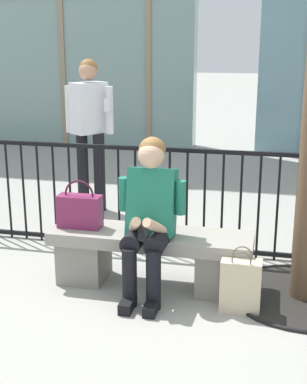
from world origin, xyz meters
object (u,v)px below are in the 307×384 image
bystander_at_railing (90,124)px  shopping_bag (241,285)px  stone_bench (151,253)px  handbag_on_bench (80,210)px  seated_person_with_phone (149,213)px

bystander_at_railing → shopping_bag: bearing=-48.3°
stone_bench → shopping_bag: 0.78m
stone_bench → bystander_at_railing: (-1.12, 1.81, 0.73)m
stone_bench → bystander_at_railing: size_ratio=0.94×
handbag_on_bench → shopping_bag: 1.39m
seated_person_with_phone → handbag_on_bench: (-0.60, 0.12, -0.06)m
handbag_on_bench → bystander_at_railing: (-0.54, 1.82, 0.41)m
shopping_bag → stone_bench: bearing=159.5°
bystander_at_railing → stone_bench: bearing=-58.1°
handbag_on_bench → bystander_at_railing: bystander_at_railing is taller
handbag_on_bench → bystander_at_railing: bearing=106.7°
shopping_bag → handbag_on_bench: bearing=168.6°
stone_bench → shopping_bag: size_ratio=3.32×
shopping_bag → bystander_at_railing: bearing=131.7°
stone_bench → seated_person_with_phone: bearing=-81.2°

